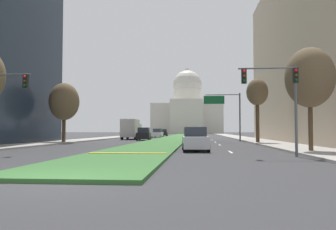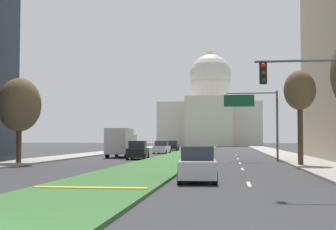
{
  "view_description": "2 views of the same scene",
  "coord_description": "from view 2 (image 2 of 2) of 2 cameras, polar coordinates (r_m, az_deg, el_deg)",
  "views": [
    {
      "loc": [
        4.06,
        -9.1,
        1.51
      ],
      "look_at": [
        0.21,
        35.42,
        3.51
      ],
      "focal_mm": 35.81,
      "sensor_mm": 36.0,
      "label": 1
    },
    {
      "loc": [
        5.46,
        -8.24,
        2.1
      ],
      "look_at": [
        0.21,
        32.92,
        4.13
      ],
      "focal_mm": 51.33,
      "sensor_mm": 36.0,
      "label": 2
    }
  ],
  "objects": [
    {
      "name": "ground_plane",
      "position": [
        75.8,
        3.14,
        -4.38
      ],
      "size": [
        296.24,
        296.24,
        0.0
      ],
      "primitive_type": "plane",
      "color": "#333335"
    },
    {
      "name": "grass_median",
      "position": [
        69.08,
        2.74,
        -4.48
      ],
      "size": [
        5.1,
        121.19,
        0.14
      ],
      "primitive_type": "cube",
      "color": "#386B33",
      "rests_on": "ground_plane"
    },
    {
      "name": "median_curb_nose",
      "position": [
        19.37,
        -9.25,
        -8.51
      ],
      "size": [
        4.59,
        0.5,
        0.04
      ],
      "primitive_type": "cube",
      "color": "gold",
      "rests_on": "grass_median"
    },
    {
      "name": "lane_dashes_right",
      "position": [
        41.94,
        8.51,
        -5.63
      ],
      "size": [
        0.16,
        41.53,
        0.01
      ],
      "color": "silver",
      "rests_on": "ground_plane"
    },
    {
      "name": "sidewalk_left",
      "position": [
        64.58,
        -8.59,
        -4.57
      ],
      "size": [
        4.0,
        121.19,
        0.15
      ],
      "primitive_type": "cube",
      "color": "#9E9991",
      "rests_on": "ground_plane"
    },
    {
      "name": "sidewalk_right",
      "position": [
        62.5,
        13.45,
        -4.58
      ],
      "size": [
        4.0,
        121.19,
        0.15
      ],
      "primitive_type": "cube",
      "color": "#9E9991",
      "rests_on": "ground_plane"
    },
    {
      "name": "capitol_building",
      "position": [
        142.39,
        5.06,
        0.13
      ],
      "size": [
        29.01,
        26.93,
        28.07
      ],
      "color": "beige",
      "rests_on": "ground_plane"
    },
    {
      "name": "traffic_light_near_right",
      "position": [
        18.95,
        17.42,
        2.46
      ],
      "size": [
        3.34,
        0.35,
        5.2
      ],
      "color": "#515456",
      "rests_on": "ground_plane"
    },
    {
      "name": "overhead_guide_sign",
      "position": [
        45.01,
        10.61,
        0.45
      ],
      "size": [
        4.96,
        0.2,
        6.5
      ],
      "color": "#515456",
      "rests_on": "ground_plane"
    },
    {
      "name": "street_tree_left_mid",
      "position": [
        40.69,
        -17.23,
        1.12
      ],
      "size": [
        3.48,
        3.48,
        7.0
      ],
      "color": "#4C3823",
      "rests_on": "ground_plane"
    },
    {
      "name": "street_tree_right_mid",
      "position": [
        37.33,
        15.38,
        2.64
      ],
      "size": [
        2.37,
        2.37,
        7.2
      ],
      "color": "#4C3823",
      "rests_on": "ground_plane"
    },
    {
      "name": "sedan_lead_stopped",
      "position": [
        23.51,
        3.5,
        -5.96
      ],
      "size": [
        2.06,
        4.29,
        1.72
      ],
      "color": "#BCBCC1",
      "rests_on": "ground_plane"
    },
    {
      "name": "sedan_midblock",
      "position": [
        48.59,
        -3.59,
        -4.25
      ],
      "size": [
        2.15,
        4.54,
        1.86
      ],
      "color": "black",
      "rests_on": "ground_plane"
    },
    {
      "name": "sedan_distant",
      "position": [
        66.13,
        -0.74,
        -3.9
      ],
      "size": [
        1.92,
        4.65,
        1.78
      ],
      "color": "silver",
      "rests_on": "ground_plane"
    },
    {
      "name": "sedan_far_horizon",
      "position": [
        83.53,
        0.56,
        -3.69
      ],
      "size": [
        2.06,
        4.67,
        1.71
      ],
      "color": "black",
      "rests_on": "ground_plane"
    },
    {
      "name": "box_truck_delivery",
      "position": [
        53.82,
        -5.61,
        -3.24
      ],
      "size": [
        2.4,
        6.4,
        3.2
      ],
      "color": "silver",
      "rests_on": "ground_plane"
    }
  ]
}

